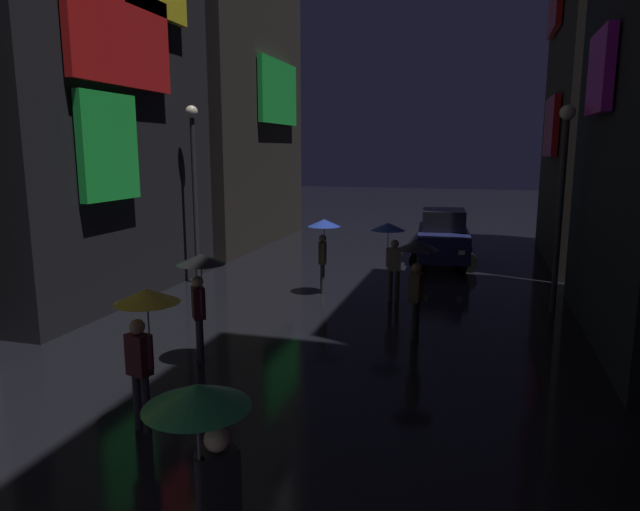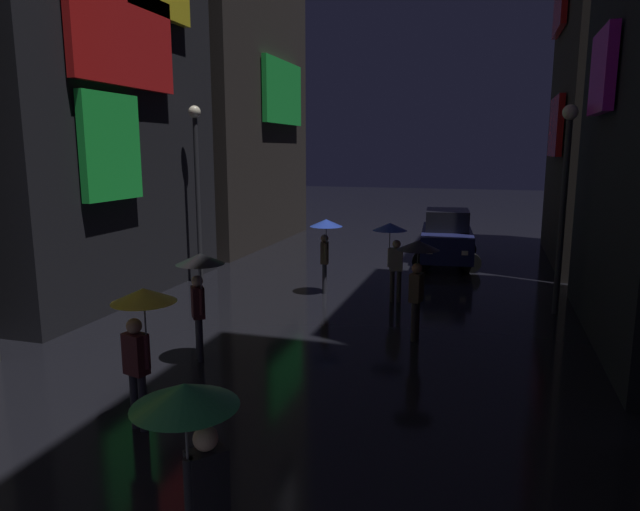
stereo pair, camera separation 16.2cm
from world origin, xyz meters
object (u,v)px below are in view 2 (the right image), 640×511
streetlamp_left_far (197,173)px  pedestrian_far_right_blue (392,240)px  pedestrian_foreground_right_black (200,277)px  streetlamp_right_far (565,184)px  pedestrian_foreground_left_green (193,432)px  pedestrian_midstreet_centre_blue (326,235)px  car_distant (447,238)px  pedestrian_near_crossing_yellow (141,319)px  pedestrian_midstreet_left_black (418,262)px

streetlamp_left_far → pedestrian_far_right_blue: bearing=-5.3°
pedestrian_foreground_right_black → streetlamp_right_far: bearing=38.7°
pedestrian_foreground_left_green → pedestrian_midstreet_centre_blue: bearing=100.4°
car_distant → streetlamp_right_far: 6.79m
pedestrian_far_right_blue → pedestrian_near_crossing_yellow: bearing=-105.2°
pedestrian_foreground_left_green → pedestrian_near_crossing_yellow: same height
pedestrian_far_right_blue → pedestrian_midstreet_left_black: bearing=-70.1°
pedestrian_far_right_blue → car_distant: size_ratio=0.50×
car_distant → streetlamp_right_far: streetlamp_right_far is taller
pedestrian_foreground_right_black → pedestrian_foreground_left_green: bearing=-62.1°
pedestrian_midstreet_centre_blue → pedestrian_foreground_left_green: bearing=-79.6°
pedestrian_far_right_blue → streetlamp_right_far: size_ratio=0.42×
streetlamp_left_far → car_distant: bearing=36.7°
pedestrian_midstreet_left_black → pedestrian_far_right_blue: same height
pedestrian_midstreet_left_black → car_distant: bearing=90.1°
pedestrian_midstreet_centre_blue → car_distant: 6.15m
pedestrian_far_right_blue → car_distant: pedestrian_far_right_blue is taller
pedestrian_far_right_blue → pedestrian_midstreet_centre_blue: 1.93m
pedestrian_far_right_blue → pedestrian_midstreet_centre_blue: size_ratio=1.00×
pedestrian_near_crossing_yellow → car_distant: pedestrian_near_crossing_yellow is taller
pedestrian_midstreet_left_black → car_distant: size_ratio=0.50×
pedestrian_midstreet_left_black → pedestrian_foreground_left_green: bearing=-96.5°
pedestrian_midstreet_centre_blue → streetlamp_left_far: size_ratio=0.40×
pedestrian_midstreet_centre_blue → car_distant: bearing=61.7°
pedestrian_foreground_right_black → pedestrian_near_crossing_yellow: 2.71m
pedestrian_near_crossing_yellow → car_distant: 14.10m
pedestrian_foreground_left_green → car_distant: size_ratio=0.50×
streetlamp_right_far → streetlamp_left_far: 10.01m
pedestrian_foreground_right_black → pedestrian_midstreet_centre_blue: size_ratio=1.00×
pedestrian_midstreet_centre_blue → streetlamp_left_far: bearing=176.7°
pedestrian_near_crossing_yellow → pedestrian_far_right_blue: bearing=74.8°
pedestrian_foreground_left_green → pedestrian_midstreet_centre_blue: 11.20m
pedestrian_midstreet_left_black → pedestrian_near_crossing_yellow: same height
pedestrian_foreground_left_green → car_distant: pedestrian_foreground_left_green is taller
pedestrian_far_right_blue → pedestrian_foreground_right_black: 6.00m
pedestrian_midstreet_centre_blue → streetlamp_left_far: 4.34m
pedestrian_midstreet_left_black → streetlamp_left_far: bearing=154.2°
car_distant → streetlamp_left_far: size_ratio=0.81×
pedestrian_midstreet_left_black → pedestrian_midstreet_centre_blue: 4.26m
streetlamp_right_far → pedestrian_midstreet_left_black: bearing=-136.9°
pedestrian_foreground_left_green → streetlamp_right_far: size_ratio=0.42×
pedestrian_near_crossing_yellow → streetlamp_left_far: size_ratio=0.40×
pedestrian_foreground_left_green → pedestrian_foreground_right_black: same height
streetlamp_left_far → pedestrian_foreground_left_green: bearing=-61.8°
pedestrian_midstreet_left_black → streetlamp_left_far: 7.86m
pedestrian_foreground_right_black → car_distant: bearing=71.5°
pedestrian_far_right_blue → pedestrian_near_crossing_yellow: size_ratio=1.00×
pedestrian_foreground_right_black → streetlamp_left_far: (-3.21, 5.91, 1.63)m
pedestrian_far_right_blue → pedestrian_foreground_right_black: (-2.70, -5.36, 0.00)m
pedestrian_foreground_left_green → streetlamp_left_far: (-6.03, 11.25, 1.63)m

